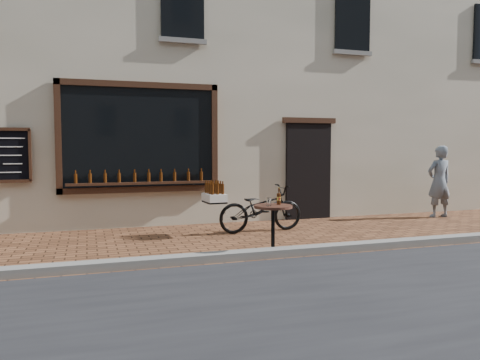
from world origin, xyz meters
name	(u,v)px	position (x,y,z in m)	size (l,w,h in m)	color
ground	(296,258)	(0.00, 0.00, 0.00)	(90.00, 90.00, 0.00)	#4E2C19
kerb	(291,251)	(0.00, 0.20, 0.06)	(90.00, 0.25, 0.12)	slate
shop_building	(197,25)	(0.00, 6.50, 5.00)	(28.00, 6.20, 10.00)	beige
cargo_bicycle	(259,208)	(0.24, 2.22, 0.47)	(2.04, 0.73, 0.98)	black
bistro_table	(273,219)	(-0.23, 0.35, 0.54)	(0.59, 0.59, 1.02)	black
pedestrian	(439,182)	(4.94, 2.72, 0.84)	(0.62, 0.40, 1.69)	slate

